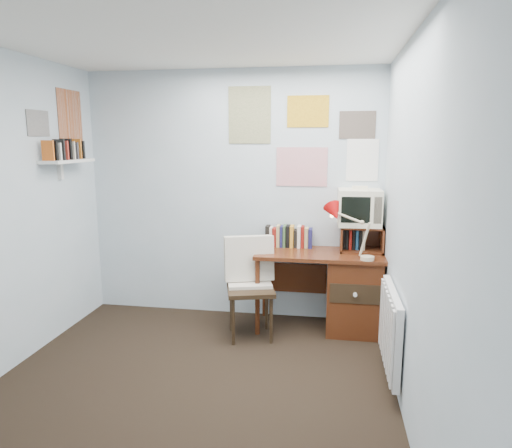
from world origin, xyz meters
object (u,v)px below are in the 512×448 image
at_px(crt_tv, 359,206).
at_px(desk_chair, 251,290).
at_px(desk_lamp, 368,236).
at_px(desk, 347,289).
at_px(tv_riser, 361,238).
at_px(wall_shelf, 68,161).
at_px(radiator, 391,329).

bearing_deg(crt_tv, desk_chair, -157.74).
bearing_deg(crt_tv, desk_lamp, -80.95).
relative_size(desk, tv_riser, 3.00).
xyz_separation_m(desk_chair, crt_tv, (0.97, 0.44, 0.75)).
relative_size(crt_tv, wall_shelf, 0.64).
bearing_deg(wall_shelf, tv_riser, 10.32).
bearing_deg(desk, desk_lamp, -54.86).
distance_m(desk, desk_chair, 0.94).
height_order(crt_tv, wall_shelf, wall_shelf).
bearing_deg(desk, radiator, -72.76).
distance_m(desk_lamp, wall_shelf, 2.80).
relative_size(tv_riser, crt_tv, 1.01).
bearing_deg(desk_lamp, wall_shelf, -176.96).
distance_m(desk_lamp, tv_riser, 0.35).
bearing_deg(desk_lamp, radiator, -79.64).
bearing_deg(desk_lamp, crt_tv, 100.58).
relative_size(desk, desk_lamp, 2.71).
bearing_deg(desk, tv_riser, 42.96).
height_order(desk_lamp, tv_riser, desk_lamp).
height_order(tv_riser, radiator, tv_riser).
relative_size(desk_lamp, radiator, 0.55).
height_order(desk, tv_riser, tv_riser).
height_order(radiator, wall_shelf, wall_shelf).
bearing_deg(wall_shelf, desk_chair, 2.55).
distance_m(desk_chair, wall_shelf, 2.05).
bearing_deg(crt_tv, desk, -125.64).
distance_m(tv_riser, wall_shelf, 2.83).
xyz_separation_m(crt_tv, radiator, (0.20, -1.06, -0.78)).
distance_m(desk, crt_tv, 0.81).
distance_m(radiator, wall_shelf, 3.15).
xyz_separation_m(desk_chair, radiator, (1.17, -0.62, -0.03)).
distance_m(desk, tv_riser, 0.51).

